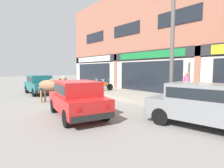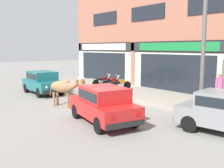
# 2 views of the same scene
# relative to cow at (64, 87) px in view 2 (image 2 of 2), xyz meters

# --- Properties ---
(ground_plane) EXTENTS (90.00, 90.00, 0.00)m
(ground_plane) POSITION_rel_cow_xyz_m (1.19, 1.34, -1.01)
(ground_plane) COLOR gray
(sidewalk) EXTENTS (19.00, 3.79, 0.18)m
(sidewalk) POSITION_rel_cow_xyz_m (1.19, 5.44, -0.92)
(sidewalk) COLOR gray
(sidewalk) RESTS_ON ground
(shop_building) EXTENTS (23.00, 1.40, 8.97)m
(shop_building) POSITION_rel_cow_xyz_m (1.19, 7.59, 3.26)
(shop_building) COLOR #9E604C
(shop_building) RESTS_ON ground
(cow) EXTENTS (2.00, 1.16, 1.61)m
(cow) POSITION_rel_cow_xyz_m (0.00, 0.00, 0.00)
(cow) COLOR #936B47
(cow) RESTS_ON ground
(car_0) EXTENTS (3.80, 2.24, 1.46)m
(car_0) POSITION_rel_cow_xyz_m (3.61, -0.21, -0.19)
(car_0) COLOR black
(car_0) RESTS_ON ground
(car_1) EXTENTS (3.67, 1.75, 1.46)m
(car_1) POSITION_rel_cow_xyz_m (-4.22, 0.76, -0.19)
(car_1) COLOR black
(car_1) RESTS_ON ground
(motorcycle_0) EXTENTS (0.52, 1.81, 0.88)m
(motorcycle_0) POSITION_rel_cow_xyz_m (-3.32, 4.95, -0.44)
(motorcycle_0) COLOR black
(motorcycle_0) RESTS_ON sidewalk
(motorcycle_1) EXTENTS (0.52, 1.81, 0.88)m
(motorcycle_1) POSITION_rel_cow_xyz_m (-2.32, 4.98, -0.44)
(motorcycle_1) COLOR black
(motorcycle_1) RESTS_ON sidewalk
(motorcycle_2) EXTENTS (0.52, 1.81, 0.88)m
(motorcycle_2) POSITION_rel_cow_xyz_m (-1.31, 4.88, -0.44)
(motorcycle_2) COLOR black
(motorcycle_2) RESTS_ON sidewalk
(pedestrian) EXTENTS (0.32, 0.49, 1.60)m
(pedestrian) POSITION_rel_cow_xyz_m (5.19, 5.70, 0.16)
(pedestrian) COLOR #2D2D33
(pedestrian) RESTS_ON sidewalk
(utility_pole) EXTENTS (0.18, 0.18, 5.69)m
(utility_pole) POSITION_rel_cow_xyz_m (5.38, 3.84, 2.02)
(utility_pole) COLOR #595651
(utility_pole) RESTS_ON sidewalk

